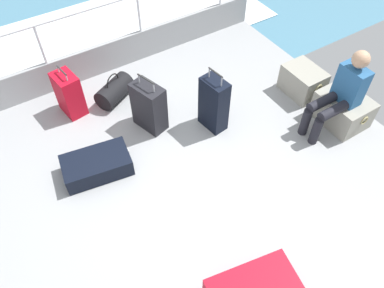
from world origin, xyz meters
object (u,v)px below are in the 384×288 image
at_px(suitcase_0, 214,104).
at_px(suitcase_4, 69,94).
at_px(duffel_bag, 115,91).
at_px(cargo_crate_0, 303,81).
at_px(passenger_seated, 341,92).
at_px(suitcase_2, 97,165).
at_px(suitcase_3, 149,107).
at_px(cargo_crate_1, 343,109).

height_order(suitcase_0, suitcase_4, suitcase_0).
bearing_deg(duffel_bag, cargo_crate_0, 60.75).
bearing_deg(passenger_seated, suitcase_2, -108.02).
xyz_separation_m(cargo_crate_0, passenger_seated, (0.67, -0.14, 0.37)).
relative_size(cargo_crate_0, suitcase_4, 0.84).
height_order(suitcase_3, suitcase_4, suitcase_3).
distance_m(cargo_crate_0, cargo_crate_1, 0.68).
distance_m(cargo_crate_1, suitcase_2, 3.09).
bearing_deg(suitcase_4, passenger_seated, 52.86).
relative_size(passenger_seated, suitcase_2, 1.33).
bearing_deg(suitcase_3, suitcase_2, -69.38).
distance_m(cargo_crate_0, passenger_seated, 0.78).
bearing_deg(suitcase_0, cargo_crate_0, 84.54).
bearing_deg(suitcase_2, suitcase_3, 110.62).
relative_size(cargo_crate_0, duffel_bag, 0.96).
bearing_deg(cargo_crate_1, suitcase_3, -120.41).
height_order(cargo_crate_0, suitcase_4, suitcase_4).
bearing_deg(suitcase_2, passenger_seated, 71.98).
bearing_deg(suitcase_3, passenger_seated, 57.27).
bearing_deg(suitcase_2, cargo_crate_1, 73.02).
distance_m(suitcase_0, suitcase_4, 1.84).
bearing_deg(passenger_seated, suitcase_0, -122.97).
bearing_deg(passenger_seated, duffel_bag, -132.65).
distance_m(cargo_crate_1, passenger_seated, 0.42).
bearing_deg(cargo_crate_0, suitcase_0, -95.46).
bearing_deg(suitcase_0, passenger_seated, 57.03).
relative_size(cargo_crate_1, duffel_bag, 1.11).
height_order(suitcase_3, duffel_bag, suitcase_3).
bearing_deg(cargo_crate_1, suitcase_4, -125.33).
bearing_deg(duffel_bag, suitcase_3, 13.84).
xyz_separation_m(passenger_seated, suitcase_2, (-0.90, -2.77, -0.45)).
height_order(suitcase_0, suitcase_2, suitcase_0).
bearing_deg(suitcase_4, duffel_bag, 81.27).
relative_size(suitcase_3, suitcase_4, 1.12).
xyz_separation_m(cargo_crate_0, duffel_bag, (-1.24, -2.21, -0.04)).
distance_m(cargo_crate_1, suitcase_4, 3.46).
xyz_separation_m(passenger_seated, duffel_bag, (-1.91, -2.08, -0.42)).
distance_m(passenger_seated, suitcase_4, 3.33).
relative_size(suitcase_2, suitcase_3, 1.06).
distance_m(passenger_seated, suitcase_3, 2.28).
height_order(cargo_crate_1, suitcase_0, suitcase_0).
bearing_deg(duffel_bag, passenger_seated, 47.35).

